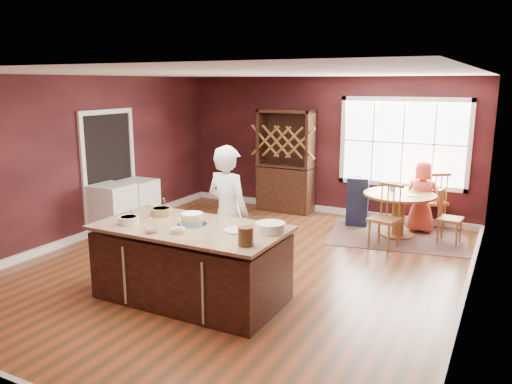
% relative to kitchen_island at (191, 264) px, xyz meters
% --- Properties ---
extents(room_shell, '(7.00, 7.00, 7.00)m').
position_rel_kitchen_island_xyz_m(room_shell, '(-0.01, 1.21, 0.91)').
color(room_shell, brown).
rests_on(room_shell, ground).
extents(window, '(2.36, 0.10, 1.66)m').
position_rel_kitchen_island_xyz_m(window, '(1.49, 4.68, 1.06)').
color(window, white).
rests_on(window, room_shell).
extents(doorway, '(0.08, 1.26, 2.13)m').
position_rel_kitchen_island_xyz_m(doorway, '(-2.98, 1.81, 0.59)').
color(doorway, white).
rests_on(doorway, room_shell).
extents(kitchen_island, '(2.28, 1.19, 0.92)m').
position_rel_kitchen_island_xyz_m(kitchen_island, '(0.00, 0.00, 0.00)').
color(kitchen_island, black).
rests_on(kitchen_island, ground).
extents(dining_table, '(1.20, 1.20, 0.75)m').
position_rel_kitchen_island_xyz_m(dining_table, '(1.67, 3.74, 0.10)').
color(dining_table, brown).
rests_on(dining_table, ground).
extents(baker, '(0.73, 0.56, 1.81)m').
position_rel_kitchen_island_xyz_m(baker, '(0.09, 0.73, 0.47)').
color(baker, silver).
rests_on(baker, ground).
extents(layer_cake, '(0.36, 0.36, 0.14)m').
position_rel_kitchen_island_xyz_m(layer_cake, '(-0.01, 0.05, 0.55)').
color(layer_cake, white).
rests_on(layer_cake, kitchen_island).
extents(bowl_blue, '(0.24, 0.24, 0.09)m').
position_rel_kitchen_island_xyz_m(bowl_blue, '(-0.70, -0.27, 0.53)').
color(bowl_blue, white).
rests_on(bowl_blue, kitchen_island).
extents(bowl_yellow, '(0.26, 0.26, 0.10)m').
position_rel_kitchen_island_xyz_m(bowl_yellow, '(-0.61, 0.23, 0.53)').
color(bowl_yellow, tan).
rests_on(bowl_yellow, kitchen_island).
extents(bowl_pink, '(0.15, 0.15, 0.06)m').
position_rel_kitchen_island_xyz_m(bowl_pink, '(-0.24, -0.43, 0.51)').
color(bowl_pink, white).
rests_on(bowl_pink, kitchen_island).
extents(bowl_olive, '(0.16, 0.16, 0.06)m').
position_rel_kitchen_island_xyz_m(bowl_olive, '(0.04, -0.30, 0.51)').
color(bowl_olive, beige).
rests_on(bowl_olive, kitchen_island).
extents(drinking_glass, '(0.07, 0.07, 0.14)m').
position_rel_kitchen_island_xyz_m(drinking_glass, '(0.36, -0.02, 0.55)').
color(drinking_glass, silver).
rests_on(drinking_glass, kitchen_island).
extents(dinner_plate, '(0.28, 0.28, 0.02)m').
position_rel_kitchen_island_xyz_m(dinner_plate, '(0.58, 0.07, 0.49)').
color(dinner_plate, '#F4E3C8').
rests_on(dinner_plate, kitchen_island).
extents(white_tub, '(0.33, 0.33, 0.11)m').
position_rel_kitchen_island_xyz_m(white_tub, '(0.96, 0.21, 0.54)').
color(white_tub, white).
rests_on(white_tub, kitchen_island).
extents(stoneware_crock, '(0.17, 0.17, 0.20)m').
position_rel_kitchen_island_xyz_m(stoneware_crock, '(0.93, -0.32, 0.58)').
color(stoneware_crock, brown).
rests_on(stoneware_crock, kitchen_island).
extents(rug, '(2.51, 2.10, 0.01)m').
position_rel_kitchen_island_xyz_m(rug, '(1.67, 3.74, -0.43)').
color(rug, brown).
rests_on(rug, ground).
extents(chair_east, '(0.40, 0.41, 0.91)m').
position_rel_kitchen_island_xyz_m(chair_east, '(2.51, 3.72, 0.02)').
color(chair_east, brown).
rests_on(chair_east, ground).
extents(chair_south, '(0.52, 0.50, 1.03)m').
position_rel_kitchen_island_xyz_m(chair_south, '(1.61, 3.00, 0.08)').
color(chair_south, brown).
rests_on(chair_south, ground).
extents(chair_north, '(0.60, 0.59, 1.05)m').
position_rel_kitchen_island_xyz_m(chair_north, '(2.10, 4.55, 0.09)').
color(chair_north, brown).
rests_on(chair_north, ground).
extents(seated_woman, '(0.65, 0.45, 1.26)m').
position_rel_kitchen_island_xyz_m(seated_woman, '(1.97, 4.19, 0.19)').
color(seated_woman, '#DA523B').
rests_on(seated_woman, ground).
extents(high_chair, '(0.45, 0.45, 0.94)m').
position_rel_kitchen_island_xyz_m(high_chair, '(0.85, 4.10, 0.03)').
color(high_chair, black).
rests_on(high_chair, ground).
extents(toddler, '(0.18, 0.14, 0.26)m').
position_rel_kitchen_island_xyz_m(toddler, '(0.92, 4.09, 0.37)').
color(toddler, '#8CA5BF').
rests_on(toddler, high_chair).
extents(table_plate, '(0.18, 0.18, 0.01)m').
position_rel_kitchen_island_xyz_m(table_plate, '(1.90, 3.65, 0.32)').
color(table_plate, beige).
rests_on(table_plate, dining_table).
extents(table_cup, '(0.13, 0.13, 0.09)m').
position_rel_kitchen_island_xyz_m(table_cup, '(1.50, 3.93, 0.36)').
color(table_cup, white).
rests_on(table_cup, dining_table).
extents(hutch, '(1.12, 0.47, 2.06)m').
position_rel_kitchen_island_xyz_m(hutch, '(-0.75, 4.43, 0.59)').
color(hutch, '#422510').
rests_on(hutch, ground).
extents(washer, '(0.62, 0.60, 0.90)m').
position_rel_kitchen_island_xyz_m(washer, '(-2.65, 1.49, 0.01)').
color(washer, silver).
rests_on(washer, ground).
extents(dryer, '(0.60, 0.58, 0.87)m').
position_rel_kitchen_island_xyz_m(dryer, '(-2.65, 2.13, -0.00)').
color(dryer, silver).
rests_on(dryer, ground).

